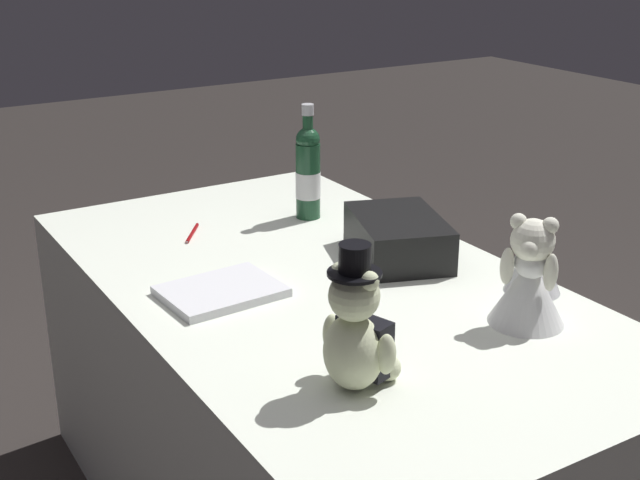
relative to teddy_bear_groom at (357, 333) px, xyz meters
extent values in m
cube|color=white|center=(0.44, -0.19, -0.47)|extent=(1.63, 0.91, 0.72)
ellipsoid|color=beige|center=(0.00, 0.01, -0.03)|extent=(0.12, 0.11, 0.14)
cube|color=black|center=(0.01, -0.02, -0.03)|extent=(0.11, 0.08, 0.11)
sphere|color=beige|center=(0.00, 0.01, 0.07)|extent=(0.09, 0.09, 0.09)
sphere|color=beige|center=(0.01, -0.03, 0.07)|extent=(0.04, 0.04, 0.04)
sphere|color=beige|center=(-0.03, 0.00, 0.11)|extent=(0.03, 0.03, 0.03)
sphere|color=beige|center=(0.03, 0.02, 0.11)|extent=(0.03, 0.03, 0.03)
ellipsoid|color=beige|center=(-0.06, -0.02, -0.02)|extent=(0.04, 0.04, 0.08)
ellipsoid|color=beige|center=(0.06, 0.01, -0.02)|extent=(0.04, 0.04, 0.08)
sphere|color=beige|center=(-0.01, -0.06, -0.08)|extent=(0.05, 0.05, 0.05)
sphere|color=beige|center=(0.05, -0.04, -0.08)|extent=(0.05, 0.05, 0.05)
cylinder|color=black|center=(0.00, 0.01, 0.12)|extent=(0.10, 0.10, 0.01)
cylinder|color=black|center=(0.00, 0.01, 0.14)|extent=(0.06, 0.06, 0.05)
cone|color=white|center=(0.03, -0.44, -0.03)|extent=(0.16, 0.16, 0.14)
ellipsoid|color=white|center=(0.03, -0.44, 0.03)|extent=(0.07, 0.06, 0.06)
sphere|color=silver|center=(0.03, -0.44, 0.08)|extent=(0.09, 0.09, 0.09)
sphere|color=silver|center=(0.01, -0.41, 0.07)|extent=(0.04, 0.04, 0.04)
sphere|color=silver|center=(0.05, -0.43, 0.11)|extent=(0.03, 0.03, 0.03)
sphere|color=silver|center=(0.00, -0.46, 0.11)|extent=(0.03, 0.03, 0.03)
ellipsoid|color=silver|center=(0.05, -0.40, 0.02)|extent=(0.03, 0.03, 0.08)
ellipsoid|color=silver|center=(-0.02, -0.45, 0.02)|extent=(0.03, 0.03, 0.08)
cone|color=white|center=(0.06, -0.48, 0.02)|extent=(0.17, 0.17, 0.14)
cylinder|color=#1D492C|center=(0.84, -0.40, 0.00)|extent=(0.07, 0.07, 0.21)
sphere|color=#1D492C|center=(0.84, -0.40, 0.12)|extent=(0.07, 0.07, 0.07)
cylinder|color=#1D492C|center=(0.84, -0.40, 0.17)|extent=(0.03, 0.03, 0.08)
cylinder|color=silver|center=(0.84, -0.40, 0.20)|extent=(0.03, 0.03, 0.03)
cylinder|color=white|center=(0.84, -0.40, -0.01)|extent=(0.07, 0.07, 0.07)
cylinder|color=maroon|center=(0.88, -0.06, -0.10)|extent=(0.11, 0.08, 0.01)
cone|color=silver|center=(0.83, -0.02, -0.10)|extent=(0.02, 0.01, 0.01)
cube|color=black|center=(0.46, -0.43, -0.05)|extent=(0.35, 0.29, 0.11)
cube|color=#B7B7BF|center=(0.50, -0.53, -0.05)|extent=(0.04, 0.02, 0.03)
cube|color=white|center=(0.48, 0.04, -0.10)|extent=(0.21, 0.27, 0.02)
camera|label=1|loc=(-1.13, 0.77, 0.69)|focal=48.19mm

